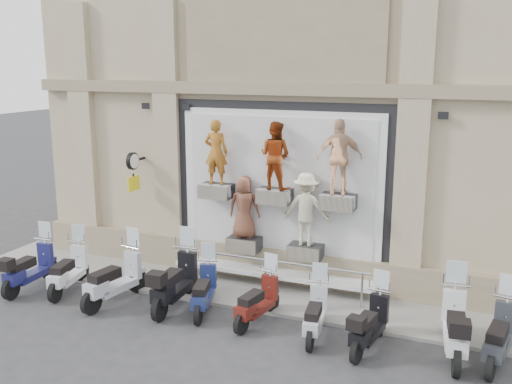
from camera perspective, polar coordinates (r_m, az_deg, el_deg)
ground at (r=12.19m, az=-2.53°, el=-13.74°), size 90.00×90.00×0.00m
sidewalk at (r=13.94m, az=1.12°, el=-10.02°), size 16.00×2.20×0.08m
building at (r=17.52m, az=7.14°, el=14.51°), size 14.00×8.60×12.00m
shop_vitrine at (r=13.75m, az=2.62°, el=-0.05°), size 5.60×0.83×4.30m
guard_rail at (r=13.69m, az=0.97°, el=-8.54°), size 5.06×0.10×0.93m
clock_sign_bracket at (r=15.23m, az=-12.18°, el=2.51°), size 0.10×0.80×1.02m
scooter_a at (r=15.05m, az=-21.72°, el=-6.22°), size 0.65×1.93×1.55m
scooter_b at (r=14.59m, az=-18.30°, el=-6.62°), size 0.91×1.93×1.51m
scooter_c at (r=13.59m, az=-14.00°, el=-7.49°), size 0.91×2.09×1.64m
scooter_d at (r=13.09m, az=-8.09°, el=-7.86°), size 0.72×2.14×1.71m
scooter_e at (r=12.82m, az=-5.25°, el=-8.90°), size 0.98×1.84×1.44m
scooter_f at (r=12.26m, az=0.14°, el=-9.98°), size 0.79×1.78×1.39m
scooter_g at (r=11.74m, az=5.96°, el=-11.16°), size 0.72×1.75×1.38m
scooter_h at (r=11.42m, az=11.34°, el=-11.92°), size 0.79×1.83×1.43m
scooter_i at (r=11.53m, az=19.38°, el=-11.53°), size 0.83×2.11×1.67m
scooter_j at (r=11.60m, az=23.27°, el=-12.09°), size 0.88×1.96×1.54m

